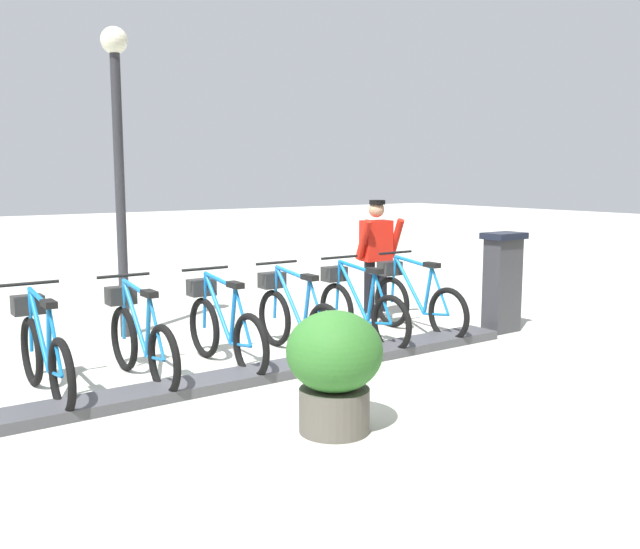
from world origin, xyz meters
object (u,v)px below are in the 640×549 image
Objects in this scene: bike_docked_3 at (223,327)px; worker_near_rack at (376,254)px; payment_kiosk at (502,280)px; bike_docked_2 at (295,317)px; bike_docked_0 at (415,300)px; bike_docked_5 at (43,351)px; bike_docked_1 at (359,308)px; planter_bush at (334,365)px; bike_docked_4 at (140,338)px; lamp_post at (118,136)px.

worker_near_rack is at bearing -71.25° from bike_docked_3.
bike_docked_2 is at bearing 78.44° from payment_kiosk.
worker_near_rack is at bearing -10.26° from bike_docked_0.
bike_docked_5 is (0.00, 1.82, 0.00)m from bike_docked_3.
bike_docked_1 is 0.91m from bike_docked_2.
payment_kiosk is at bearing -106.87° from bike_docked_1.
bike_docked_1 is 1.82m from bike_docked_3.
payment_kiosk reaches higher than bike_docked_2.
bike_docked_0 is at bearing -52.61° from planter_bush.
bike_docked_1 reaches higher than planter_bush.
bike_docked_4 is 2.35m from planter_bush.
bike_docked_0 is 1.00× the size of bike_docked_2.
lamp_post is at bearing 32.89° from bike_docked_2.
bike_docked_0 is 1.77× the size of planter_bush.
bike_docked_1 is 1.77× the size of planter_bush.
payment_kiosk is at bearing -66.93° from planter_bush.
bike_docked_3 is (0.00, 1.82, 0.00)m from bike_docked_1.
worker_near_rack reaches higher than bike_docked_2.
bike_docked_5 is at bearing 142.98° from lamp_post.
bike_docked_3 is 1.00× the size of bike_docked_4.
bike_docked_2 is at bearing 90.00° from bike_docked_0.
bike_docked_2 is 1.77× the size of planter_bush.
bike_docked_1 is at bearing -41.99° from planter_bush.
bike_docked_2 is (0.00, 1.82, 0.00)m from bike_docked_0.
bike_docked_0 is 1.00× the size of bike_docked_3.
bike_docked_5 is at bearing 84.10° from payment_kiosk.
bike_docked_5 is 0.46× the size of lamp_post.
bike_docked_5 is at bearing 90.00° from bike_docked_2.
worker_near_rack is at bearing -75.50° from bike_docked_4.
worker_near_rack reaches higher than payment_kiosk.
bike_docked_2 is 2.28m from worker_near_rack.
bike_docked_0 and bike_docked_2 have the same top height.
bike_docked_4 is (0.00, 3.64, 0.00)m from bike_docked_0.
bike_docked_5 is 1.04× the size of worker_near_rack.
bike_docked_3 is 1.82m from bike_docked_5.
planter_bush is at bearing 153.81° from bike_docked_2.
bike_docked_4 is at bearing 90.00° from bike_docked_3.
payment_kiosk is at bearing -95.90° from bike_docked_5.
worker_near_rack reaches higher than bike_docked_3.
bike_docked_3 is at bearing 108.75° from worker_near_rack.
bike_docked_0 is at bearing -90.00° from bike_docked_1.
payment_kiosk is 0.74× the size of bike_docked_0.
planter_bush is (-2.23, 0.19, 0.11)m from bike_docked_3.
payment_kiosk is 0.77× the size of worker_near_rack.
bike_docked_1 is at bearing 73.13° from payment_kiosk.
lamp_post reaches higher than bike_docked_4.
worker_near_rack is 4.48m from planter_bush.
lamp_post is (1.95, 1.26, 2.04)m from bike_docked_2.
bike_docked_3 is at bearing 90.00° from bike_docked_1.
planter_bush is (-2.23, 2.01, 0.11)m from bike_docked_1.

